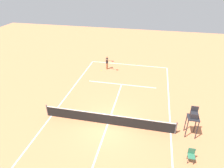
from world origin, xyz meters
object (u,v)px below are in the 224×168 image
object	(u,v)px
player_serving	(107,62)
courtside_chair_near	(191,155)
tennis_ball	(101,70)
umpire_chair	(193,117)

from	to	relation	value
player_serving	courtside_chair_near	size ratio (longest dim) A/B	1.75
tennis_ball	courtside_chair_near	bearing A→B (deg)	127.47
player_serving	tennis_ball	world-z (taller)	player_serving
umpire_chair	courtside_chair_near	xyz separation A→B (m)	(0.24, 2.48, -1.07)
player_serving	umpire_chair	size ratio (longest dim) A/B	0.69
umpire_chair	player_serving	bearing A→B (deg)	-48.72
player_serving	umpire_chair	bearing A→B (deg)	61.95
umpire_chair	courtside_chair_near	size ratio (longest dim) A/B	2.54
player_serving	umpire_chair	distance (m)	12.98
tennis_ball	courtside_chair_near	size ratio (longest dim) A/B	0.07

